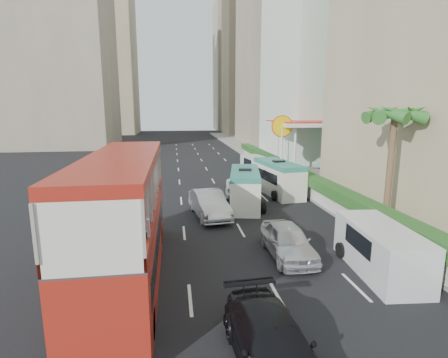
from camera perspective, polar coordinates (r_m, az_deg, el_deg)
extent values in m
plane|color=black|center=(15.67, 7.78, -14.32)|extent=(200.00, 200.00, 0.00)
cube|color=#A32216|center=(14.33, -15.82, -6.26)|extent=(2.50, 11.00, 5.06)
imported|color=silver|center=(22.52, -2.41, -6.13)|extent=(2.46, 5.23, 1.66)
imported|color=silver|center=(16.97, 10.27, -12.31)|extent=(1.82, 4.51, 1.53)
imported|color=silver|center=(27.96, 2.52, -2.66)|extent=(2.92, 4.98, 1.30)
cube|color=silver|center=(24.59, 3.41, -1.54)|extent=(2.98, 6.05, 2.57)
cube|color=silver|center=(28.41, 8.83, 0.16)|extent=(2.76, 6.13, 2.62)
cube|color=silver|center=(16.26, 24.12, -10.46)|extent=(2.38, 5.11, 1.99)
cube|color=silver|center=(36.76, 5.23, 2.19)|extent=(2.52, 4.91, 1.87)
cube|color=#99968C|center=(41.24, 10.35, 1.85)|extent=(6.00, 120.00, 0.18)
cube|color=silver|center=(30.01, 11.92, -0.59)|extent=(0.30, 44.00, 1.00)
cube|color=#2D6626|center=(29.85, 11.98, 1.01)|extent=(1.10, 44.00, 0.70)
cylinder|color=brown|center=(21.43, 25.44, 1.17)|extent=(0.36, 0.36, 6.40)
cube|color=silver|center=(39.35, 12.79, 5.22)|extent=(6.50, 8.00, 5.50)
cube|color=#A0927E|center=(77.06, 9.56, 24.89)|extent=(16.00, 16.00, 50.00)
cube|color=tan|center=(99.02, 4.44, 20.17)|extent=(14.00, 14.00, 44.00)
cube|color=#A0927E|center=(120.15, 2.04, 17.66)|extent=(14.00, 14.00, 40.00)
cube|color=tan|center=(106.35, -18.95, 19.55)|extent=(16.00, 16.00, 46.00)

